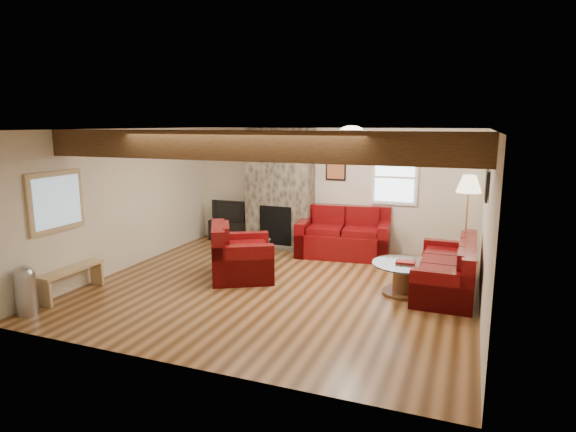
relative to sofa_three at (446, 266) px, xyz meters
name	(u,v)px	position (x,y,z in m)	size (l,w,h in m)	color
room	(279,211)	(-2.48, -0.82, 0.85)	(8.00, 8.00, 8.00)	#4E2E14
oak_beam	(242,146)	(-2.48, -2.07, 1.91)	(6.00, 0.36, 0.38)	#30200E
chimney_breast	(280,189)	(-3.48, 1.68, 0.82)	(1.40, 0.67, 2.50)	#342F28
back_window	(395,177)	(-1.13, 1.89, 1.15)	(0.90, 0.08, 1.10)	white
hatch_window	(56,202)	(-5.44, -2.32, 1.05)	(0.08, 1.00, 0.90)	tan
ceiling_dome	(351,133)	(-1.58, 0.08, 2.04)	(0.40, 0.40, 0.18)	#ECE3C9
artwork_back	(336,168)	(-2.33, 1.89, 1.30)	(0.42, 0.06, 0.52)	black
artwork_right	(486,185)	(0.48, -0.52, 1.35)	(0.06, 0.55, 0.42)	black
sofa_three	(446,266)	(0.00, 0.00, 0.00)	(2.06, 0.86, 0.80)	#4B050B
loveseat	(344,232)	(-2.02, 1.41, 0.08)	(1.79, 1.03, 0.95)	#4B050B
armchair_red	(242,251)	(-3.28, -0.55, 0.06)	(1.13, 0.99, 0.92)	#4B050B
coffee_table	(405,279)	(-0.57, -0.40, -0.15)	(1.01, 1.01, 0.52)	#432515
tv_cabinet	(230,230)	(-4.70, 1.71, -0.17)	(0.92, 0.37, 0.46)	black
television	(230,210)	(-4.70, 1.71, 0.29)	(0.79, 0.10, 0.46)	black
floor_lamp	(469,189)	(0.25, 1.36, 1.05)	(0.43, 0.43, 1.70)	#AF8349
pine_bench	(72,282)	(-5.31, -2.27, -0.19)	(0.26, 1.12, 0.42)	tan
pedal_bin	(26,290)	(-5.30, -3.09, -0.05)	(0.28, 0.28, 0.70)	#A1A1A6
coal_bucket	(262,246)	(-3.54, 0.88, -0.23)	(0.35, 0.35, 0.33)	slate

